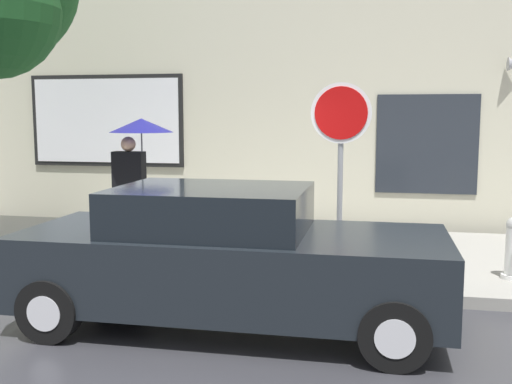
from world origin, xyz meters
TOP-DOWN VIEW (x-y plane):
  - ground_plane at (0.00, 0.00)m, footprint 60.00×60.00m
  - sidewalk at (0.00, 3.00)m, footprint 20.00×4.00m
  - building_facade at (-0.02, 5.50)m, footprint 20.00×0.67m
  - parked_car at (0.55, -0.05)m, footprint 4.42×1.85m
  - pedestrian_with_umbrella at (-1.71, 2.98)m, footprint 1.02×1.02m
  - stop_sign at (1.60, 1.57)m, footprint 0.76×0.10m

SIDE VIEW (x-z plane):
  - ground_plane at x=0.00m, z-range 0.00..0.00m
  - sidewalk at x=0.00m, z-range 0.00..0.15m
  - parked_car at x=0.55m, z-range -0.01..1.47m
  - pedestrian_with_umbrella at x=-1.71m, z-range 0.75..2.77m
  - stop_sign at x=1.60m, z-range 0.66..3.15m
  - building_facade at x=-0.02m, z-range -0.02..6.98m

